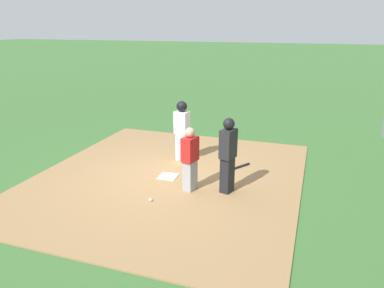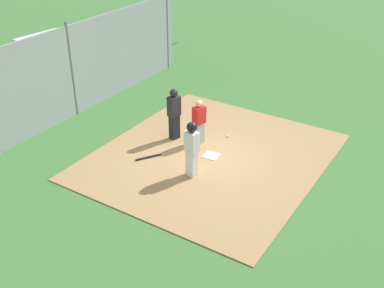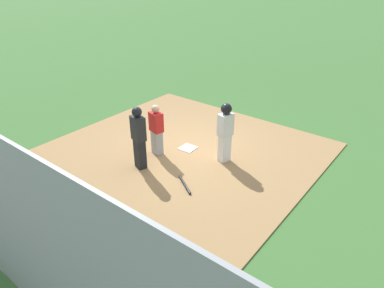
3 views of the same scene
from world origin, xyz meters
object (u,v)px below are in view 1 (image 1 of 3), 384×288
object	(u,v)px
umpire	(228,154)
catcher	(190,159)
home_plate	(168,176)
baseball_bat	(238,167)
runner	(182,127)
baseball	(151,200)

from	to	relation	value
umpire	catcher	bearing A→B (deg)	27.06
catcher	umpire	world-z (taller)	umpire
home_plate	catcher	bearing A→B (deg)	-123.86
umpire	baseball_bat	bearing A→B (deg)	-72.73
home_plate	baseball_bat	bearing A→B (deg)	-53.63
catcher	baseball_bat	distance (m)	1.96
umpire	baseball_bat	world-z (taller)	umpire
catcher	runner	distance (m)	1.93
baseball_bat	baseball	bearing A→B (deg)	-177.21
home_plate	runner	size ratio (longest dim) A/B	0.26
home_plate	baseball	xyz separation A→B (m)	(-1.34, -0.15, 0.03)
catcher	umpire	distance (m)	0.86
catcher	runner	bearing A→B (deg)	-50.19
runner	umpire	bearing A→B (deg)	60.86
catcher	home_plate	bearing A→B (deg)	-19.84
home_plate	baseball	size ratio (longest dim) A/B	5.95
home_plate	baseball	bearing A→B (deg)	-173.68
runner	baseball	world-z (taller)	runner
runner	baseball_bat	bearing A→B (deg)	101.15
home_plate	catcher	size ratio (longest dim) A/B	0.30
catcher	runner	size ratio (longest dim) A/B	0.88
runner	baseball_bat	world-z (taller)	runner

